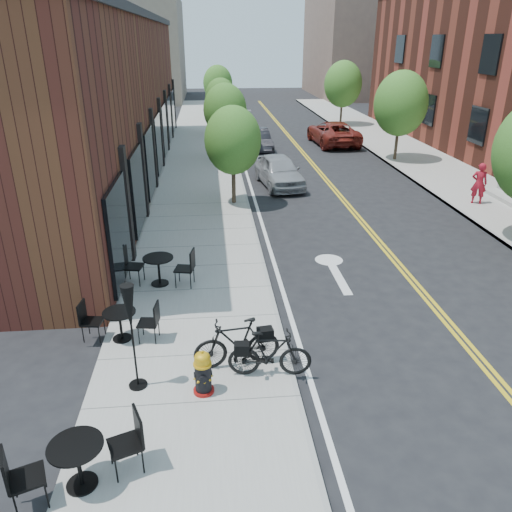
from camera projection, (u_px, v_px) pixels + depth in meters
name	position (u px, v px, depth m)	size (l,w,h in m)	color
ground	(279.00, 318.00, 12.07)	(120.00, 120.00, 0.00)	black
sidewalk_near	(200.00, 197.00, 20.99)	(4.00, 70.00, 0.12)	#9E9B93
sidewalk_far	(472.00, 190.00, 22.02)	(4.00, 70.00, 0.12)	#9E9B93
building_near	(99.00, 103.00, 22.87)	(5.00, 28.00, 7.00)	#441A15
bg_building_left	(144.00, 50.00, 53.13)	(8.00, 14.00, 10.00)	#726656
bg_building_right	(360.00, 40.00, 56.62)	(10.00, 16.00, 12.00)	brown
tree_near_a	(233.00, 140.00, 19.18)	(2.20, 2.20, 3.81)	#382B1E
tree_near_b	(225.00, 110.00, 26.43)	(2.30, 2.30, 3.98)	#382B1E
tree_near_c	(221.00, 97.00, 33.80)	(2.10, 2.10, 3.67)	#382B1E
tree_near_d	(218.00, 83.00, 40.98)	(2.40, 2.40, 4.11)	#382B1E
tree_far_b	(401.00, 104.00, 26.17)	(2.80, 2.80, 4.62)	#382B1E
tree_far_c	(343.00, 84.00, 37.11)	(2.80, 2.80, 4.62)	#382B1E
fire_hydrant	(203.00, 373.00, 9.22)	(0.45, 0.45, 0.90)	maroon
bicycle_left	(237.00, 343.00, 9.95)	(0.50, 1.75, 1.05)	black
bicycle_right	(270.00, 354.00, 9.67)	(0.46, 1.64, 0.98)	black
bistro_set_a	(78.00, 459.00, 7.24)	(1.89, 1.12, 1.00)	black
bistro_set_b	(120.00, 321.00, 10.86)	(1.69, 0.81, 0.89)	black
bistro_set_c	(159.00, 267.00, 13.30)	(1.93, 0.96, 1.02)	black
patio_umbrella	(130.00, 316.00, 8.93)	(0.35, 0.35, 2.16)	black
parked_car_a	(279.00, 171.00, 22.60)	(1.64, 4.09, 1.39)	#94969C
parked_car_b	(257.00, 141.00, 29.30)	(1.42, 4.07, 1.34)	black
parked_car_c	(242.00, 124.00, 34.58)	(2.03, 4.98, 1.45)	#BABABF
parked_car_far	(333.00, 133.00, 31.41)	(2.41, 5.23, 1.45)	maroon
pedestrian	(479.00, 183.00, 19.76)	(0.60, 0.39, 1.63)	maroon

